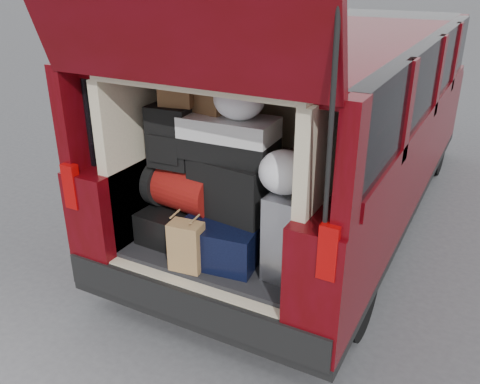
{
  "coord_description": "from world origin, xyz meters",
  "views": [
    {
      "loc": [
        1.49,
        -2.45,
        2.32
      ],
      "look_at": [
        0.08,
        0.2,
        0.97
      ],
      "focal_mm": 38.0,
      "sensor_mm": 36.0,
      "label": 1
    }
  ],
  "objects_px": {
    "navy_hardshell": "(228,233)",
    "silver_roller": "(291,233)",
    "black_hardshell": "(181,220)",
    "twotone_duffel": "(229,138)",
    "black_soft_case": "(233,187)",
    "kraft_bag": "(186,246)",
    "backpack": "(170,137)",
    "red_duffel": "(185,188)"
  },
  "relations": [
    {
      "from": "navy_hardshell",
      "to": "black_soft_case",
      "type": "distance_m",
      "value": 0.33
    },
    {
      "from": "silver_roller",
      "to": "red_duffel",
      "type": "distance_m",
      "value": 0.82
    },
    {
      "from": "kraft_bag",
      "to": "black_soft_case",
      "type": "xyz_separation_m",
      "value": [
        0.14,
        0.36,
        0.3
      ]
    },
    {
      "from": "navy_hardshell",
      "to": "red_duffel",
      "type": "height_order",
      "value": "red_duffel"
    },
    {
      "from": "kraft_bag",
      "to": "backpack",
      "type": "relative_size",
      "value": 0.79
    },
    {
      "from": "silver_roller",
      "to": "backpack",
      "type": "relative_size",
      "value": 1.34
    },
    {
      "from": "backpack",
      "to": "kraft_bag",
      "type": "bearing_deg",
      "value": -50.01
    },
    {
      "from": "twotone_duffel",
      "to": "navy_hardshell",
      "type": "bearing_deg",
      "value": -73.82
    },
    {
      "from": "navy_hardshell",
      "to": "black_soft_case",
      "type": "relative_size",
      "value": 1.18
    },
    {
      "from": "black_hardshell",
      "to": "kraft_bag",
      "type": "relative_size",
      "value": 1.72
    },
    {
      "from": "black_hardshell",
      "to": "kraft_bag",
      "type": "xyz_separation_m",
      "value": [
        0.28,
        -0.35,
        0.05
      ]
    },
    {
      "from": "kraft_bag",
      "to": "twotone_duffel",
      "type": "height_order",
      "value": "twotone_duffel"
    },
    {
      "from": "black_hardshell",
      "to": "silver_roller",
      "type": "relative_size",
      "value": 1.01
    },
    {
      "from": "black_hardshell",
      "to": "silver_roller",
      "type": "height_order",
      "value": "silver_roller"
    },
    {
      "from": "black_hardshell",
      "to": "twotone_duffel",
      "type": "relative_size",
      "value": 0.93
    },
    {
      "from": "navy_hardshell",
      "to": "red_duffel",
      "type": "relative_size",
      "value": 1.26
    },
    {
      "from": "navy_hardshell",
      "to": "backpack",
      "type": "distance_m",
      "value": 0.74
    },
    {
      "from": "black_hardshell",
      "to": "kraft_bag",
      "type": "bearing_deg",
      "value": -48.55
    },
    {
      "from": "kraft_bag",
      "to": "twotone_duffel",
      "type": "xyz_separation_m",
      "value": [
        0.1,
        0.38,
        0.62
      ]
    },
    {
      "from": "navy_hardshell",
      "to": "kraft_bag",
      "type": "xyz_separation_m",
      "value": [
        -0.12,
        -0.31,
        0.03
      ]
    },
    {
      "from": "navy_hardshell",
      "to": "red_duffel",
      "type": "bearing_deg",
      "value": 167.62
    },
    {
      "from": "kraft_bag",
      "to": "twotone_duffel",
      "type": "relative_size",
      "value": 0.54
    },
    {
      "from": "black_hardshell",
      "to": "black_soft_case",
      "type": "xyz_separation_m",
      "value": [
        0.42,
        0.01,
        0.34
      ]
    },
    {
      "from": "black_soft_case",
      "to": "red_duffel",
      "type": "bearing_deg",
      "value": -170.93
    },
    {
      "from": "red_duffel",
      "to": "twotone_duffel",
      "type": "xyz_separation_m",
      "value": [
        0.33,
        0.04,
        0.4
      ]
    },
    {
      "from": "kraft_bag",
      "to": "black_soft_case",
      "type": "relative_size",
      "value": 0.61
    },
    {
      "from": "kraft_bag",
      "to": "backpack",
      "type": "xyz_separation_m",
      "value": [
        -0.3,
        0.3,
        0.58
      ]
    },
    {
      "from": "red_duffel",
      "to": "twotone_duffel",
      "type": "distance_m",
      "value": 0.51
    },
    {
      "from": "navy_hardshell",
      "to": "silver_roller",
      "type": "distance_m",
      "value": 0.48
    },
    {
      "from": "silver_roller",
      "to": "black_soft_case",
      "type": "xyz_separation_m",
      "value": [
        -0.45,
        0.08,
        0.18
      ]
    },
    {
      "from": "navy_hardshell",
      "to": "twotone_duffel",
      "type": "height_order",
      "value": "twotone_duffel"
    },
    {
      "from": "kraft_bag",
      "to": "red_duffel",
      "type": "distance_m",
      "value": 0.47
    },
    {
      "from": "navy_hardshell",
      "to": "black_soft_case",
      "type": "bearing_deg",
      "value": 66.83
    },
    {
      "from": "backpack",
      "to": "twotone_duffel",
      "type": "height_order",
      "value": "backpack"
    },
    {
      "from": "red_duffel",
      "to": "black_soft_case",
      "type": "xyz_separation_m",
      "value": [
        0.37,
        0.02,
        0.08
      ]
    },
    {
      "from": "black_hardshell",
      "to": "red_duffel",
      "type": "height_order",
      "value": "red_duffel"
    },
    {
      "from": "black_hardshell",
      "to": "navy_hardshell",
      "type": "distance_m",
      "value": 0.41
    },
    {
      "from": "silver_roller",
      "to": "black_soft_case",
      "type": "distance_m",
      "value": 0.49
    },
    {
      "from": "black_soft_case",
      "to": "backpack",
      "type": "xyz_separation_m",
      "value": [
        -0.43,
        -0.05,
        0.29
      ]
    },
    {
      "from": "black_hardshell",
      "to": "red_duffel",
      "type": "bearing_deg",
      "value": -9.5
    },
    {
      "from": "black_soft_case",
      "to": "twotone_duffel",
      "type": "distance_m",
      "value": 0.32
    },
    {
      "from": "black_soft_case",
      "to": "backpack",
      "type": "relative_size",
      "value": 1.28
    }
  ]
}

